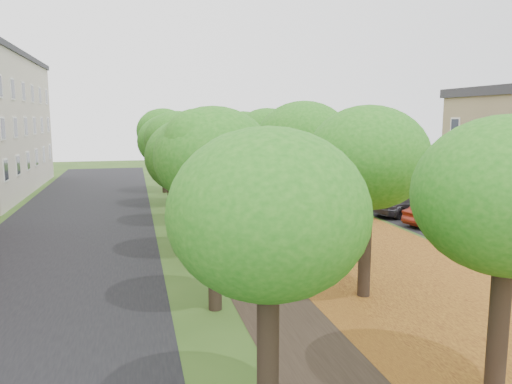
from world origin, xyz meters
TOP-DOWN VIEW (x-y plane):
  - street_asphalt at (-7.50, 15.00)m, footprint 8.00×70.00m
  - footpath at (0.00, 15.00)m, footprint 3.20×70.00m
  - leaf_verge at (5.00, 15.00)m, footprint 7.50×70.00m
  - parking_lot at (13.50, 16.00)m, footprint 9.00×16.00m
  - tree_row_west at (-2.20, 15.00)m, footprint 3.77×33.77m
  - tree_row_east at (2.60, 15.00)m, footprint 3.77×33.77m
  - car_silver at (11.36, 11.26)m, footprint 4.46×3.11m
  - car_red at (11.00, 14.76)m, footprint 3.95×2.27m
  - car_grey at (11.00, 17.60)m, footprint 5.01×2.99m
  - car_white at (11.33, 19.86)m, footprint 5.39×2.87m

SIDE VIEW (x-z plane):
  - street_asphalt at x=-7.50m, z-range 0.00..0.01m
  - parking_lot at x=13.50m, z-range 0.00..0.01m
  - footpath at x=0.00m, z-range 0.00..0.01m
  - leaf_verge at x=5.00m, z-range 0.00..0.01m
  - car_red at x=11.00m, z-range 0.00..1.23m
  - car_grey at x=11.00m, z-range 0.00..1.36m
  - car_silver at x=11.36m, z-range 0.00..1.41m
  - car_white at x=11.33m, z-range 0.00..1.44m
  - tree_row_west at x=-2.20m, z-range 1.33..7.24m
  - tree_row_east at x=2.60m, z-range 1.33..7.24m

